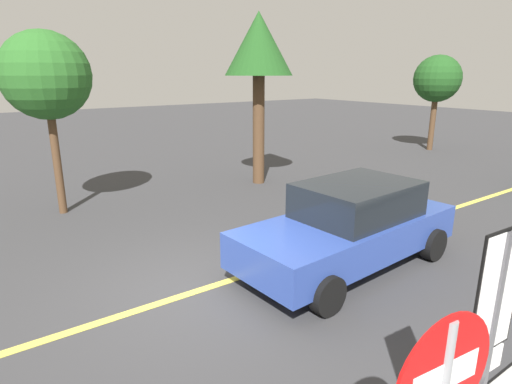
{
  "coord_description": "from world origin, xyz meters",
  "views": [
    {
      "loc": [
        -2.97,
        -5.78,
        3.56
      ],
      "look_at": [
        1.12,
        0.03,
        1.54
      ],
      "focal_mm": 29.47,
      "sensor_mm": 36.0,
      "label": 1
    }
  ],
  "objects_px": {
    "tree_centre_verge": "(259,49)",
    "tree_right_verge": "(437,79)",
    "speed_limit_sign": "(492,324)",
    "tree_left_verge": "(46,76)",
    "car_blue_approaching": "(350,225)"
  },
  "relations": [
    {
      "from": "speed_limit_sign",
      "to": "tree_right_verge",
      "type": "distance_m",
      "value": 18.54
    },
    {
      "from": "tree_centre_verge",
      "to": "tree_right_verge",
      "type": "distance_m",
      "value": 10.43
    },
    {
      "from": "tree_right_verge",
      "to": "tree_left_verge",
      "type": "bearing_deg",
      "value": 179.87
    },
    {
      "from": "speed_limit_sign",
      "to": "tree_right_verge",
      "type": "xyz_separation_m",
      "value": [
        15.34,
        10.29,
        1.51
      ]
    },
    {
      "from": "tree_centre_verge",
      "to": "car_blue_approaching",
      "type": "bearing_deg",
      "value": -110.32
    },
    {
      "from": "car_blue_approaching",
      "to": "tree_left_verge",
      "type": "relative_size",
      "value": 1.02
    },
    {
      "from": "speed_limit_sign",
      "to": "tree_right_verge",
      "type": "height_order",
      "value": "tree_right_verge"
    },
    {
      "from": "tree_left_verge",
      "to": "tree_centre_verge",
      "type": "height_order",
      "value": "tree_centre_verge"
    },
    {
      "from": "tree_left_verge",
      "to": "tree_right_verge",
      "type": "height_order",
      "value": "tree_left_verge"
    },
    {
      "from": "tree_centre_verge",
      "to": "tree_right_verge",
      "type": "xyz_separation_m",
      "value": [
        10.37,
        0.36,
        -1.01
      ]
    },
    {
      "from": "tree_centre_verge",
      "to": "tree_right_verge",
      "type": "bearing_deg",
      "value": 1.99
    },
    {
      "from": "car_blue_approaching",
      "to": "tree_left_verge",
      "type": "height_order",
      "value": "tree_left_verge"
    },
    {
      "from": "car_blue_approaching",
      "to": "tree_centre_verge",
      "type": "xyz_separation_m",
      "value": [
        2.27,
        6.13,
        3.47
      ]
    },
    {
      "from": "speed_limit_sign",
      "to": "tree_centre_verge",
      "type": "relative_size",
      "value": 0.47
    },
    {
      "from": "car_blue_approaching",
      "to": "tree_right_verge",
      "type": "bearing_deg",
      "value": 27.18
    }
  ]
}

